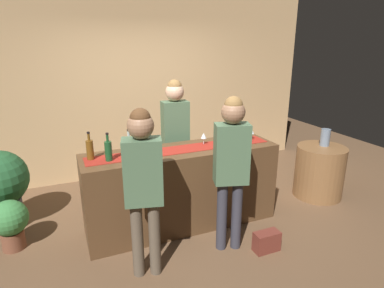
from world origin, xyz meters
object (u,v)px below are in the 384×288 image
object	(u,v)px
customer_sipping	(231,160)
potted_plant_small	(10,222)
handbag	(267,241)
bartender	(175,129)
wine_bottle_green	(108,151)
wine_bottle_clear	(129,146)
vase_on_side_table	(325,137)
wine_glass_near_customer	(225,136)
round_side_table	(319,171)
potted_plant_tall	(0,185)
wine_glass_mid_counter	(251,132)
customer_browsing	(143,179)
wine_glass_far_end	(204,136)
wine_bottle_amber	(90,149)

from	to	relation	value
customer_sipping	potted_plant_small	distance (m)	2.43
customer_sipping	handbag	distance (m)	1.00
bartender	wine_bottle_green	bearing A→B (deg)	37.37
wine_bottle_clear	wine_bottle_green	xyz separation A→B (m)	(-0.23, -0.06, 0.00)
vase_on_side_table	wine_glass_near_customer	bearing A→B (deg)	-178.92
round_side_table	potted_plant_tall	size ratio (longest dim) A/B	0.77
wine_glass_mid_counter	vase_on_side_table	world-z (taller)	wine_glass_mid_counter
vase_on_side_table	potted_plant_tall	size ratio (longest dim) A/B	0.25
wine_glass_mid_counter	potted_plant_small	bearing A→B (deg)	175.17
handbag	round_side_table	bearing A→B (deg)	29.16
customer_browsing	potted_plant_tall	bearing A→B (deg)	146.37
wine_bottle_green	wine_glass_mid_counter	distance (m)	1.78
wine_bottle_green	potted_plant_small	size ratio (longest dim) A/B	0.54
wine_bottle_green	round_side_table	xyz separation A→B (m)	(2.93, 0.02, -0.71)
customer_browsing	potted_plant_tall	xyz separation A→B (m)	(-1.35, 1.46, -0.44)
potted_plant_small	wine_bottle_green	bearing A→B (deg)	-16.80
wine_glass_far_end	vase_on_side_table	size ratio (longest dim) A/B	0.60
wine_glass_far_end	vase_on_side_table	distance (m)	1.87
wine_bottle_clear	handbag	size ratio (longest dim) A/B	1.08
potted_plant_small	handbag	bearing A→B (deg)	-23.92
wine_glass_near_customer	customer_sipping	size ratio (longest dim) A/B	0.09
customer_sipping	handbag	bearing A→B (deg)	-14.46
wine_glass_mid_counter	handbag	world-z (taller)	wine_glass_mid_counter
wine_glass_far_end	potted_plant_tall	size ratio (longest dim) A/B	0.15
potted_plant_small	handbag	distance (m)	2.74
potted_plant_small	bartender	bearing A→B (deg)	9.10
wine_bottle_clear	wine_glass_mid_counter	xyz separation A→B (m)	(1.55, 0.02, -0.01)
bartender	vase_on_side_table	world-z (taller)	bartender
customer_browsing	wine_bottle_amber	bearing A→B (deg)	129.32
wine_bottle_clear	customer_sipping	world-z (taller)	customer_sipping
wine_bottle_green	potted_plant_tall	bearing A→B (deg)	144.62
wine_bottle_clear	vase_on_side_table	world-z (taller)	wine_bottle_clear
customer_browsing	round_side_table	distance (m)	2.88
wine_bottle_green	vase_on_side_table	bearing A→B (deg)	1.15
wine_bottle_green	wine_glass_near_customer	distance (m)	1.37
wine_bottle_amber	potted_plant_tall	bearing A→B (deg)	144.30
wine_bottle_clear	customer_browsing	bearing A→B (deg)	-92.97
bartender	potted_plant_small	xyz separation A→B (m)	(-2.00, -0.32, -0.73)
wine_bottle_green	customer_browsing	world-z (taller)	customer_browsing
round_side_table	wine_bottle_green	bearing A→B (deg)	-179.61
wine_bottle_amber	customer_sipping	size ratio (longest dim) A/B	0.18
customer_browsing	wine_glass_mid_counter	bearing A→B (deg)	38.22
wine_glass_far_end	handbag	distance (m)	1.37
wine_glass_mid_counter	customer_browsing	distance (m)	1.74
vase_on_side_table	potted_plant_tall	world-z (taller)	vase_on_side_table
wine_bottle_clear	wine_glass_far_end	size ratio (longest dim) A/B	2.10
vase_on_side_table	potted_plant_small	world-z (taller)	vase_on_side_table
bartender	wine_bottle_clear	bearing A→B (deg)	42.12
wine_glass_mid_counter	handbag	distance (m)	1.34
round_side_table	handbag	distance (m)	1.70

